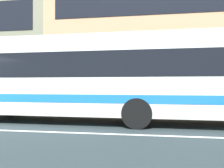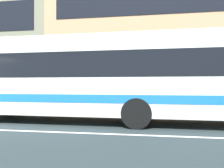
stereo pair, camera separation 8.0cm
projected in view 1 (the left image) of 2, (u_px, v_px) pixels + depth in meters
name	position (u px, v px, depth m)	size (l,w,h in m)	color
apartment_block_right	(195.00, 28.00, 21.91)	(24.42, 11.87, 13.40)	tan
transit_bus	(119.00, 76.00, 8.93)	(12.40, 2.81, 3.21)	silver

